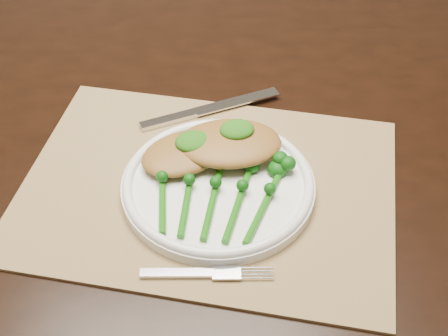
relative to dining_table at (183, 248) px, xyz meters
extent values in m
cube|color=black|center=(0.00, 0.00, 0.35)|extent=(1.73, 1.16, 0.04)
cube|color=olive|center=(0.02, -0.20, 0.38)|extent=(0.60, 0.53, 0.00)
cylinder|color=white|center=(0.04, -0.21, 0.39)|extent=(0.26, 0.26, 0.02)
torus|color=white|center=(0.04, -0.21, 0.39)|extent=(0.26, 0.26, 0.01)
cube|color=silver|center=(-0.01, -0.06, 0.38)|extent=(0.09, 0.03, 0.01)
cube|color=silver|center=(0.10, -0.03, 0.38)|extent=(0.14, 0.05, 0.00)
cube|color=silver|center=(-0.04, -0.34, 0.38)|extent=(0.09, 0.03, 0.00)
ellipsoid|color=olive|center=(0.00, -0.16, 0.41)|extent=(0.14, 0.12, 0.02)
ellipsoid|color=olive|center=(0.06, -0.16, 0.41)|extent=(0.16, 0.12, 0.03)
ellipsoid|color=#15480A|center=(0.01, -0.16, 0.42)|extent=(0.05, 0.04, 0.02)
ellipsoid|color=#15480A|center=(0.07, -0.15, 0.43)|extent=(0.05, 0.04, 0.02)
camera|label=1|loc=(-0.07, -0.79, 0.98)|focal=50.00mm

